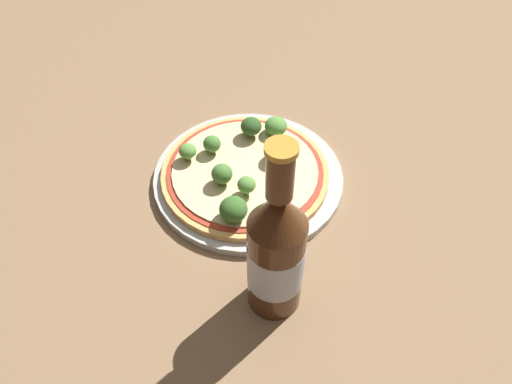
# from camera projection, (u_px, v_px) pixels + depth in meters

# --- Properties ---
(ground_plane) EXTENTS (3.00, 3.00, 0.00)m
(ground_plane) POSITION_uv_depth(u_px,v_px,m) (253.00, 177.00, 0.70)
(ground_plane) COLOR #846647
(plate) EXTENTS (0.26, 0.26, 0.01)m
(plate) POSITION_uv_depth(u_px,v_px,m) (247.00, 176.00, 0.70)
(plate) COLOR #B2B7B2
(plate) RESTS_ON ground_plane
(pizza) EXTENTS (0.23, 0.23, 0.01)m
(pizza) POSITION_uv_depth(u_px,v_px,m) (246.00, 173.00, 0.68)
(pizza) COLOR tan
(pizza) RESTS_ON plate
(broccoli_floret_0) EXTENTS (0.02, 0.02, 0.03)m
(broccoli_floret_0) POSITION_uv_depth(u_px,v_px,m) (280.00, 201.00, 0.62)
(broccoli_floret_0) COLOR #89A866
(broccoli_floret_0) RESTS_ON pizza
(broccoli_floret_1) EXTENTS (0.03, 0.03, 0.03)m
(broccoli_floret_1) POSITION_uv_depth(u_px,v_px,m) (223.00, 175.00, 0.65)
(broccoli_floret_1) COLOR #89A866
(broccoli_floret_1) RESTS_ON pizza
(broccoli_floret_2) EXTENTS (0.03, 0.03, 0.03)m
(broccoli_floret_2) POSITION_uv_depth(u_px,v_px,m) (251.00, 126.00, 0.71)
(broccoli_floret_2) COLOR #89A866
(broccoli_floret_2) RESTS_ON pizza
(broccoli_floret_3) EXTENTS (0.03, 0.03, 0.03)m
(broccoli_floret_3) POSITION_uv_depth(u_px,v_px,m) (277.00, 152.00, 0.68)
(broccoli_floret_3) COLOR #89A866
(broccoli_floret_3) RESTS_ON pizza
(broccoli_floret_4) EXTENTS (0.04, 0.04, 0.03)m
(broccoli_floret_4) POSITION_uv_depth(u_px,v_px,m) (233.00, 209.00, 0.61)
(broccoli_floret_4) COLOR #89A866
(broccoli_floret_4) RESTS_ON pizza
(broccoli_floret_5) EXTENTS (0.02, 0.02, 0.03)m
(broccoli_floret_5) POSITION_uv_depth(u_px,v_px,m) (212.00, 144.00, 0.69)
(broccoli_floret_5) COLOR #89A866
(broccoli_floret_5) RESTS_ON pizza
(broccoli_floret_6) EXTENTS (0.02, 0.02, 0.02)m
(broccoli_floret_6) POSITION_uv_depth(u_px,v_px,m) (188.00, 151.00, 0.68)
(broccoli_floret_6) COLOR #89A866
(broccoli_floret_6) RESTS_ON pizza
(broccoli_floret_7) EXTENTS (0.02, 0.02, 0.03)m
(broccoli_floret_7) POSITION_uv_depth(u_px,v_px,m) (247.00, 185.00, 0.64)
(broccoli_floret_7) COLOR #89A866
(broccoli_floret_7) RESTS_ON pizza
(broccoli_floret_8) EXTENTS (0.03, 0.03, 0.03)m
(broccoli_floret_8) POSITION_uv_depth(u_px,v_px,m) (276.00, 126.00, 0.72)
(broccoli_floret_8) COLOR #89A866
(broccoli_floret_8) RESTS_ON pizza
(beer_bottle) EXTENTS (0.06, 0.06, 0.24)m
(beer_bottle) POSITION_uv_depth(u_px,v_px,m) (276.00, 252.00, 0.51)
(beer_bottle) COLOR #472814
(beer_bottle) RESTS_ON ground_plane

